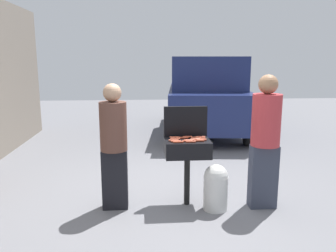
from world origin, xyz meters
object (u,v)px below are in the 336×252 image
(hot_dog_5, at_px, (175,139))
(hot_dog_8, at_px, (174,137))
(person_left, at_px, (114,142))
(hot_dog_10, at_px, (189,140))
(hot_dog_6, at_px, (202,140))
(hot_dog_1, at_px, (199,141))
(hot_dog_0, at_px, (174,140))
(bbq_grill, at_px, (187,150))
(propane_tank, at_px, (216,186))
(hot_dog_15, at_px, (191,142))
(hot_dog_13, at_px, (184,138))
(hot_dog_7, at_px, (176,141))
(hot_dog_11, at_px, (200,139))
(hot_dog_3, at_px, (196,138))
(parked_minivan, at_px, (206,94))
(hot_dog_12, at_px, (178,142))
(hot_dog_14, at_px, (187,141))
(hot_dog_4, at_px, (195,139))
(hot_dog_2, at_px, (187,137))
(hot_dog_9, at_px, (200,137))
(person_right, at_px, (265,137))

(hot_dog_5, xyz_separation_m, hot_dog_8, (-0.00, 0.08, 0.00))
(hot_dog_8, xyz_separation_m, person_left, (-0.80, -0.16, -0.02))
(hot_dog_10, bearing_deg, hot_dog_6, 6.28)
(hot_dog_1, height_order, hot_dog_8, same)
(hot_dog_0, height_order, person_left, person_left)
(bbq_grill, relative_size, propane_tank, 1.47)
(hot_dog_15, bearing_deg, hot_dog_13, 106.34)
(hot_dog_13, xyz_separation_m, hot_dog_15, (0.07, -0.23, 0.00))
(hot_dog_7, height_order, propane_tank, hot_dog_7)
(hot_dog_10, xyz_separation_m, hot_dog_11, (0.16, 0.08, 0.00))
(hot_dog_5, bearing_deg, hot_dog_10, -29.09)
(hot_dog_3, distance_m, person_left, 1.10)
(bbq_grill, bearing_deg, parked_minivan, 76.56)
(bbq_grill, height_order, hot_dog_12, hot_dog_12)
(hot_dog_10, xyz_separation_m, hot_dog_12, (-0.15, -0.08, 0.00))
(hot_dog_14, distance_m, hot_dog_15, 0.06)
(hot_dog_0, relative_size, parked_minivan, 0.03)
(hot_dog_4, relative_size, hot_dog_13, 1.00)
(hot_dog_8, xyz_separation_m, hot_dog_14, (0.15, -0.22, 0.00))
(hot_dog_2, bearing_deg, hot_dog_1, -60.18)
(bbq_grill, height_order, hot_dog_11, hot_dog_11)
(hot_dog_2, bearing_deg, hot_dog_0, -137.69)
(hot_dog_7, distance_m, hot_dog_9, 0.42)
(bbq_grill, xyz_separation_m, parked_minivan, (1.11, 4.64, 0.26))
(hot_dog_6, relative_size, propane_tank, 0.21)
(hot_dog_11, bearing_deg, hot_dog_8, 162.91)
(hot_dog_10, xyz_separation_m, hot_dog_14, (-0.03, -0.03, 0.00))
(hot_dog_3, relative_size, hot_dog_12, 1.00)
(hot_dog_3, xyz_separation_m, hot_dog_10, (-0.11, -0.15, 0.00))
(hot_dog_12, bearing_deg, hot_dog_9, 37.97)
(hot_dog_6, bearing_deg, hot_dog_13, 149.73)
(hot_dog_5, height_order, hot_dog_12, same)
(propane_tank, bearing_deg, hot_dog_1, 155.69)
(propane_tank, relative_size, person_right, 0.35)
(hot_dog_0, distance_m, hot_dog_15, 0.23)
(hot_dog_0, xyz_separation_m, hot_dog_12, (0.05, -0.09, 0.00))
(hot_dog_10, bearing_deg, hot_dog_0, 177.22)
(hot_dog_3, xyz_separation_m, hot_dog_13, (-0.17, 0.00, 0.00))
(hot_dog_13, distance_m, parked_minivan, 4.71)
(propane_tank, bearing_deg, hot_dog_2, 136.90)
(hot_dog_7, bearing_deg, hot_dog_10, 12.41)
(hot_dog_0, xyz_separation_m, parked_minivan, (1.30, 4.71, 0.11))
(hot_dog_8, relative_size, person_right, 0.07)
(hot_dog_1, bearing_deg, hot_dog_0, 173.54)
(hot_dog_11, bearing_deg, person_right, -11.22)
(bbq_grill, bearing_deg, hot_dog_1, -35.99)
(bbq_grill, height_order, hot_dog_13, hot_dog_13)
(hot_dog_8, xyz_separation_m, hot_dog_9, (0.36, -0.01, 0.00))
(propane_tank, relative_size, parked_minivan, 0.13)
(hot_dog_5, xyz_separation_m, parked_minivan, (1.27, 4.62, 0.11))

